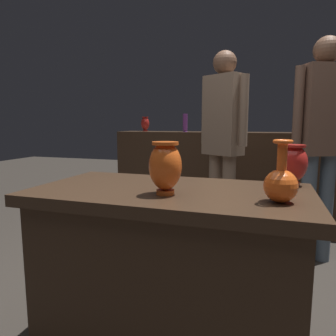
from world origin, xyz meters
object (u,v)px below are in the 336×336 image
(vase_tall_behind, at_px, (293,163))
(shelf_vase_left, at_px, (185,123))
(shelf_vase_center, at_px, (232,125))
(shelf_vase_far_left, at_px, (145,123))
(vase_centerpiece, at_px, (165,166))
(vase_left_accent, at_px, (281,183))
(visitor_near_right, at_px, (322,133))
(visitor_center_back, at_px, (223,135))

(vase_tall_behind, xyz_separation_m, shelf_vase_left, (-1.03, 1.92, 0.18))
(shelf_vase_center, xyz_separation_m, shelf_vase_far_left, (-1.04, -0.02, 0.02))
(shelf_vase_left, distance_m, shelf_vase_far_left, 0.52)
(vase_centerpiece, bearing_deg, vase_left_accent, 1.08)
(vase_tall_behind, xyz_separation_m, visitor_near_right, (0.26, 1.07, 0.11))
(vase_centerpiece, xyz_separation_m, vase_left_accent, (0.44, 0.01, -0.04))
(vase_centerpiece, xyz_separation_m, shelf_vase_far_left, (-1.05, 2.35, 0.17))
(vase_left_accent, bearing_deg, shelf_vase_center, 100.83)
(shelf_vase_far_left, bearing_deg, shelf_vase_left, -7.46)
(vase_centerpiece, height_order, vase_tall_behind, vase_centerpiece)
(vase_centerpiece, height_order, shelf_vase_far_left, shelf_vase_far_left)
(shelf_vase_center, distance_m, visitor_center_back, 0.91)
(shelf_vase_far_left, height_order, visitor_near_right, visitor_near_right)
(vase_tall_behind, relative_size, visitor_near_right, 0.11)
(vase_left_accent, relative_size, visitor_center_back, 0.14)
(shelf_vase_left, xyz_separation_m, visitor_center_back, (0.55, -0.83, -0.10))
(shelf_vase_center, bearing_deg, vase_tall_behind, -75.68)
(shelf_vase_far_left, relative_size, visitor_center_back, 0.10)
(vase_tall_behind, xyz_separation_m, shelf_vase_center, (-0.51, 2.00, 0.16))
(vase_tall_behind, bearing_deg, visitor_center_back, 113.70)
(shelf_vase_center, bearing_deg, visitor_center_back, -88.03)
(shelf_vase_left, relative_size, visitor_center_back, 0.12)
(vase_centerpiece, height_order, visitor_near_right, visitor_near_right)
(vase_left_accent, distance_m, shelf_vase_far_left, 2.78)
(vase_tall_behind, distance_m, shelf_vase_far_left, 2.53)
(shelf_vase_far_left, height_order, visitor_center_back, visitor_center_back)
(visitor_center_back, bearing_deg, vase_centerpiece, 120.73)
(shelf_vase_left, xyz_separation_m, shelf_vase_far_left, (-0.52, 0.07, -0.00))
(shelf_vase_left, bearing_deg, visitor_near_right, -33.27)
(vase_left_accent, xyz_separation_m, shelf_vase_center, (-0.45, 2.36, 0.19))
(vase_centerpiece, bearing_deg, shelf_vase_far_left, 114.17)
(vase_left_accent, relative_size, shelf_vase_far_left, 1.31)
(visitor_center_back, bearing_deg, shelf_vase_center, -56.59)
(vase_tall_behind, height_order, shelf_vase_left, shelf_vase_left)
(shelf_vase_left, height_order, visitor_near_right, visitor_near_right)
(vase_left_accent, bearing_deg, vase_tall_behind, 80.20)
(vase_left_accent, relative_size, shelf_vase_center, 1.57)
(shelf_vase_center, distance_m, visitor_near_right, 1.21)
(vase_centerpiece, bearing_deg, shelf_vase_center, 90.32)
(shelf_vase_left, bearing_deg, vase_tall_behind, -61.75)
(shelf_vase_center, relative_size, visitor_center_back, 0.09)
(vase_centerpiece, xyz_separation_m, vase_tall_behind, (0.50, 0.36, -0.01))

